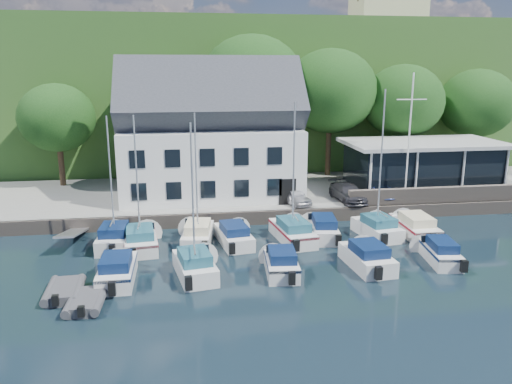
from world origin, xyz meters
TOP-DOWN VIEW (x-y plane):
  - ground at (0.00, 0.00)m, footprint 180.00×180.00m
  - quay at (0.00, 17.50)m, footprint 60.00×13.00m
  - quay_face at (0.00, 11.00)m, footprint 60.00×0.30m
  - hillside at (0.00, 62.00)m, footprint 160.00×75.00m
  - field_patch at (8.00, 70.00)m, footprint 50.00×30.00m
  - farmhouse at (22.00, 52.00)m, footprint 10.40×7.00m
  - harbor_building at (-7.00, 16.50)m, footprint 14.40×8.20m
  - club_pavilion at (11.00, 16.00)m, footprint 13.20×7.20m
  - seawall at (12.00, 11.40)m, footprint 18.00×0.50m
  - gangway at (-16.50, 9.00)m, footprint 1.20×6.00m
  - car_silver at (-0.92, 12.66)m, footprint 2.44×3.72m
  - car_white at (-0.77, 13.47)m, footprint 1.28×3.35m
  - car_dgrey at (3.44, 12.94)m, footprint 2.24×4.69m
  - car_blue at (6.15, 13.20)m, footprint 1.68×3.79m
  - flagpole at (7.80, 12.13)m, footprint 2.36×0.20m
  - tree_0 at (-19.88, 21.82)m, footprint 6.52×6.52m
  - tree_1 at (-11.19, 22.67)m, footprint 7.67×7.67m
  - tree_2 at (-2.74, 22.75)m, footprint 9.62×9.62m
  - tree_3 at (4.68, 22.70)m, footprint 8.75×8.75m
  - tree_4 at (11.65, 21.97)m, footprint 7.70×7.70m
  - tree_5 at (19.49, 22.41)m, footprint 7.38×7.38m
  - boat_r1_0 at (-13.74, 7.66)m, footprint 2.33×5.80m
  - boat_r1_1 at (-12.11, 7.15)m, footprint 2.79×6.40m
  - boat_r1_2 at (-8.47, 7.67)m, footprint 2.78×6.32m
  - boat_r1_3 at (-6.17, 7.16)m, footprint 2.80×6.25m
  - boat_r1_4 at (-2.25, 7.25)m, footprint 2.91×6.95m
  - boat_r1_5 at (-0.06, 7.63)m, footprint 2.67×6.46m
  - boat_r1_6 at (3.59, 7.17)m, footprint 3.02×5.89m
  - boat_r1_7 at (6.29, 7.17)m, footprint 2.26×6.65m
  - boat_r2_0 at (-12.97, 2.27)m, footprint 1.99×5.83m
  - boat_r2_1 at (-8.83, 2.29)m, footprint 2.98×6.06m
  - boat_r2_2 at (-4.06, 2.03)m, footprint 2.27×5.45m
  - boat_r2_3 at (0.97, 2.11)m, footprint 2.58×5.94m
  - boat_r2_4 at (5.55, 2.37)m, footprint 2.42×5.85m
  - dinghy_0 at (-15.41, 0.77)m, footprint 2.02×3.20m
  - dinghy_1 at (-14.11, -0.59)m, footprint 1.86×3.01m

SIDE VIEW (x-z plane):
  - ground at x=0.00m, z-range 0.00..0.00m
  - gangway at x=-16.50m, z-range -0.70..0.70m
  - dinghy_1 at x=-14.11m, z-range 0.00..0.69m
  - dinghy_0 at x=-15.41m, z-range 0.00..0.73m
  - quay at x=0.00m, z-range 0.00..1.00m
  - quay_face at x=0.00m, z-range 0.00..1.00m
  - boat_r2_4 at x=5.55m, z-range 0.00..1.39m
  - boat_r1_3 at x=-6.17m, z-range 0.00..1.41m
  - boat_r2_2 at x=-4.06m, z-range 0.00..1.43m
  - boat_r1_7 at x=6.29m, z-range 0.00..1.47m
  - boat_r2_0 at x=-12.97m, z-range 0.00..1.48m
  - boat_r1_5 at x=-0.06m, z-range 0.00..1.49m
  - boat_r2_3 at x=0.97m, z-range 0.00..1.50m
  - car_white at x=-0.77m, z-range 1.00..2.09m
  - car_silver at x=-0.92m, z-range 1.00..2.18m
  - seawall at x=12.00m, z-range 1.00..2.20m
  - car_blue at x=6.15m, z-range 1.00..2.27m
  - car_dgrey at x=3.44m, z-range 1.00..2.32m
  - club_pavilion at x=11.00m, z-range 1.00..5.10m
  - boat_r1_1 at x=-12.11m, z-range 0.00..8.83m
  - boat_r1_2 at x=-8.47m, z-range 0.00..8.99m
  - boat_r1_6 at x=3.59m, z-range 0.00..9.07m
  - boat_r1_4 at x=-2.25m, z-range 0.00..9.12m
  - boat_r2_1 at x=-8.83m, z-range 0.00..9.29m
  - boat_r1_0 at x=-13.74m, z-range 0.00..9.39m
  - harbor_building at x=-7.00m, z-range 1.00..9.70m
  - tree_0 at x=-19.88m, z-range 1.00..9.91m
  - flagpole at x=7.80m, z-range 1.00..10.82m
  - tree_5 at x=19.49m, z-range 1.00..11.09m
  - tree_1 at x=-11.19m, z-range 1.00..11.49m
  - tree_4 at x=11.65m, z-range 1.00..11.52m
  - tree_3 at x=4.68m, z-range 1.00..12.96m
  - tree_2 at x=-2.74m, z-range 1.00..14.15m
  - hillside at x=0.00m, z-range 0.00..16.00m
  - field_patch at x=8.00m, z-range 16.00..16.30m
  - farmhouse at x=22.00m, z-range 16.00..24.20m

